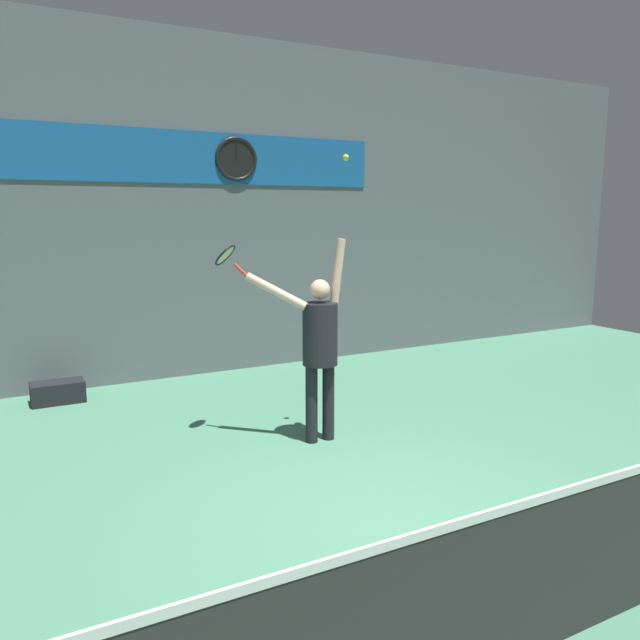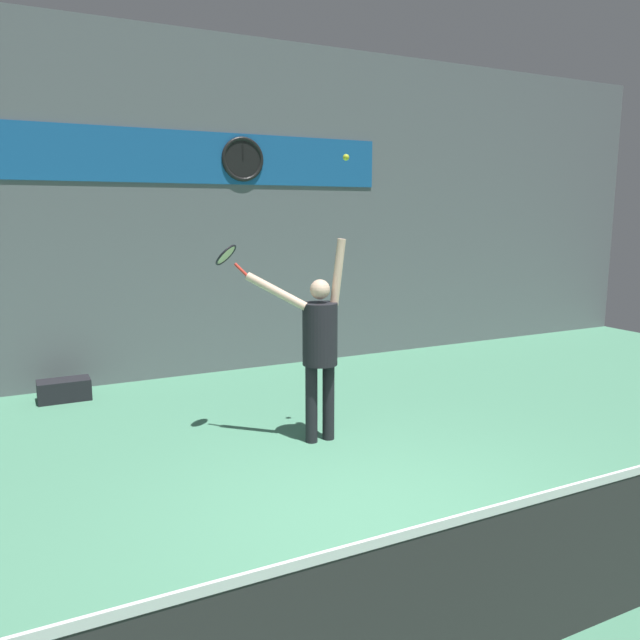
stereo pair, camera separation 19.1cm
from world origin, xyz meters
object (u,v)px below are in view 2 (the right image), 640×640
at_px(tennis_ball, 346,157).
at_px(equipment_bag, 64,390).
at_px(tennis_player, 319,341).
at_px(tennis_racket, 227,256).
at_px(scoreboard_clock, 243,159).

relative_size(tennis_ball, equipment_bag, 0.10).
height_order(tennis_player, tennis_racket, tennis_player).
distance_m(tennis_player, tennis_ball, 1.92).
xyz_separation_m(scoreboard_clock, tennis_player, (-0.39, -3.33, -2.13)).
xyz_separation_m(tennis_player, tennis_ball, (0.28, -0.06, 1.89)).
xyz_separation_m(tennis_ball, equipment_bag, (-2.62, 2.88, -2.86)).
relative_size(scoreboard_clock, tennis_racket, 1.78).
distance_m(scoreboard_clock, tennis_ball, 3.39).
distance_m(scoreboard_clock, tennis_player, 3.97).
bearing_deg(tennis_player, tennis_ball, -11.56).
height_order(scoreboard_clock, tennis_player, scoreboard_clock).
xyz_separation_m(scoreboard_clock, equipment_bag, (-2.73, -0.50, -3.09)).
height_order(tennis_ball, equipment_bag, tennis_ball).
bearing_deg(tennis_ball, scoreboard_clock, 88.09).
xyz_separation_m(tennis_player, tennis_racket, (-0.81, 0.54, 0.89)).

